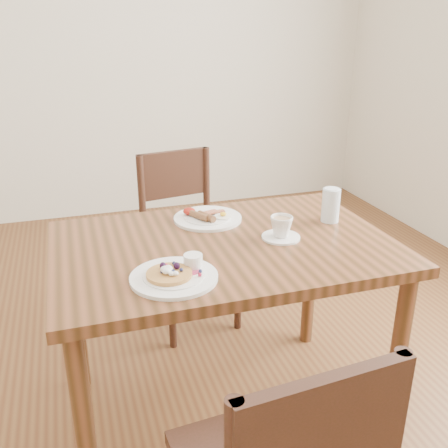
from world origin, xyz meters
name	(u,v)px	position (x,y,z in m)	size (l,w,h in m)	color
ground	(224,408)	(0.00, 0.00, 0.00)	(5.00, 5.00, 0.00)	#5A3119
dining_table	(224,267)	(0.00, 0.00, 0.65)	(1.20, 0.80, 0.75)	brown
chair_far	(186,231)	(0.03, 0.75, 0.49)	(0.48, 0.48, 0.88)	#3A1B15
pancake_plate	(175,274)	(-0.23, -0.22, 0.76)	(0.27, 0.27, 0.06)	white
breakfast_plate	(207,217)	(0.00, 0.23, 0.76)	(0.27, 0.27, 0.04)	white
teacup_saucer	(281,229)	(0.21, -0.03, 0.79)	(0.14, 0.14, 0.08)	white
water_glass	(331,205)	(0.46, 0.07, 0.82)	(0.07, 0.07, 0.13)	silver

